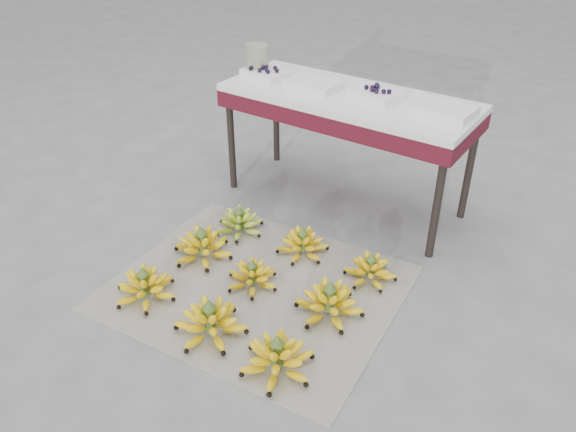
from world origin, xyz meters
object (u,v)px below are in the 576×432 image
Objects in this scene: bunch_mid_left at (203,247)px; bunch_mid_center at (252,276)px; newspaper_mat at (256,288)px; bunch_front_right at (277,358)px; bunch_front_center at (210,322)px; tray_left at (314,84)px; tray_far_right at (444,111)px; bunch_back_right at (370,270)px; tray_right at (377,94)px; glass_jar at (258,59)px; bunch_back_center at (303,244)px; bunch_back_left at (240,223)px; bunch_front_left at (145,287)px; tray_far_left at (266,73)px; bunch_mid_right at (329,303)px; vendor_table at (348,107)px.

bunch_mid_center is (0.34, -0.04, -0.01)m from bunch_mid_left.
newspaper_mat is 3.32× the size of bunch_front_right.
bunch_front_center is 0.96× the size of bunch_front_right.
tray_far_right is at bearing 2.55° from tray_left.
newspaper_mat is 1.21m from tray_far_right.
bunch_back_right is 0.89× the size of tray_far_right.
bunch_front_center is 1.42m from tray_right.
bunch_mid_left is at bearing -70.93° from glass_jar.
bunch_mid_center is at bearing -55.03° from glass_jar.
glass_jar is at bearing 131.44° from bunch_mid_center.
newspaper_mat is 0.37m from bunch_mid_left.
tray_left is at bearing 101.57° from bunch_back_center.
newspaper_mat is 3.91× the size of bunch_back_center.
tray_left is 0.93× the size of tray_far_right.
newspaper_mat is 0.53m from bunch_back_right.
bunch_mid_center is 0.91× the size of tray_right.
bunch_back_left reaches higher than bunch_mid_center.
bunch_back_right is at bearing 52.93° from bunch_front_left.
bunch_front_center is at bearing -61.26° from glass_jar.
bunch_front_center is 0.69m from bunch_back_center.
bunch_back_center is 1.02m from tray_far_left.
bunch_mid_right is 1.00× the size of bunch_back_center.
bunch_front_left is 1.44m from glass_jar.
tray_far_right is at bearing 1.57° from tray_far_left.
tray_far_right is (0.81, 1.25, 0.60)m from bunch_front_left.
bunch_front_left is 0.65m from bunch_back_left.
glass_jar reaches higher than vendor_table.
bunch_front_left is 0.73m from bunch_front_right.
tray_left reaches higher than bunch_mid_center.
tray_right is (0.44, 1.27, 0.60)m from bunch_front_left.
tray_far_right reaches higher than bunch_front_left.
bunch_mid_left is at bearing 100.34° from bunch_front_left.
vendor_table is 4.59× the size of tray_far_right.
vendor_table is (-0.44, 1.26, 0.50)m from bunch_front_right.
bunch_mid_right is (0.73, -0.00, -0.00)m from bunch_mid_left.
bunch_back_center is 0.37m from bunch_back_right.
bunch_front_left is at bearing -94.49° from tray_left.
newspaper_mat is at bearing -133.97° from bunch_back_right.
bunch_front_right is at bearing -87.87° from bunch_back_right.
bunch_front_left is 0.91× the size of bunch_mid_left.
bunch_back_right is (0.37, 0.01, -0.00)m from bunch_back_center.
bunch_mid_left is 1.05m from vendor_table.
glass_jar is at bearing 161.93° from tray_far_left.
tray_right is at bearing 81.99° from bunch_front_left.
bunch_mid_left is 1.29× the size of bunch_back_left.
bunch_back_center is at bearing 85.32° from newspaper_mat.
tray_far_right reaches higher than bunch_front_right.
bunch_front_left is 1.00× the size of bunch_mid_right.
newspaper_mat is at bearing -111.76° from bunch_back_center.
bunch_mid_center is 1.02× the size of bunch_back_right.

